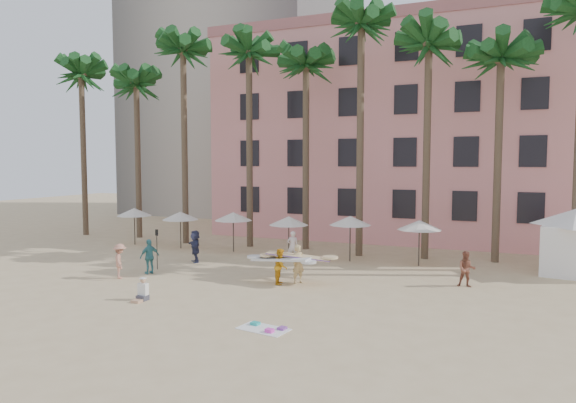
# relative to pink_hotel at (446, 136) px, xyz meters

# --- Properties ---
(ground) EXTENTS (120.00, 120.00, 0.00)m
(ground) POSITION_rel_pink_hotel_xyz_m (-7.00, -26.00, -8.00)
(ground) COLOR #D1B789
(ground) RESTS_ON ground
(pink_hotel) EXTENTS (35.00, 14.00, 16.00)m
(pink_hotel) POSITION_rel_pink_hotel_xyz_m (0.00, 0.00, 0.00)
(pink_hotel) COLOR pink
(pink_hotel) RESTS_ON ground
(grey_tower) EXTENTS (22.00, 18.00, 50.00)m
(grey_tower) POSITION_rel_pink_hotel_xyz_m (-25.00, 12.00, 17.00)
(grey_tower) COLOR #A89E8E
(grey_tower) RESTS_ON ground
(palm_row) EXTENTS (44.40, 5.40, 16.30)m
(palm_row) POSITION_rel_pink_hotel_xyz_m (-6.49, -11.00, 4.97)
(palm_row) COLOR brown
(palm_row) RESTS_ON ground
(umbrella_row) EXTENTS (22.50, 2.70, 2.73)m
(umbrella_row) POSITION_rel_pink_hotel_xyz_m (-10.00, -13.50, -5.67)
(umbrella_row) COLOR #332B23
(umbrella_row) RESTS_ON ground
(cabana) EXTENTS (5.21, 5.21, 3.50)m
(cabana) POSITION_rel_pink_hotel_xyz_m (7.88, -12.68, -5.93)
(cabana) COLOR white
(cabana) RESTS_ON ground
(beach_towel) EXTENTS (1.94, 1.29, 0.14)m
(beach_towel) POSITION_rel_pink_hotel_xyz_m (-3.34, -26.87, -7.97)
(beach_towel) COLOR white
(beach_towel) RESTS_ON ground
(carrier_yellow) EXTENTS (3.19, 1.37, 1.91)m
(carrier_yellow) POSITION_rel_pink_hotel_xyz_m (-4.79, -19.96, -6.94)
(carrier_yellow) COLOR tan
(carrier_yellow) RESTS_ON ground
(carrier_white) EXTENTS (3.00, 0.98, 1.73)m
(carrier_white) POSITION_rel_pink_hotel_xyz_m (-5.54, -20.42, -7.07)
(carrier_white) COLOR orange
(carrier_white) RESTS_ON ground
(beachgoers) EXTENTS (17.48, 8.58, 1.90)m
(beachgoers) POSITION_rel_pink_hotel_xyz_m (-9.75, -19.01, -7.09)
(beachgoers) COLOR silver
(beachgoers) RESTS_ON ground
(paddle) EXTENTS (0.18, 0.04, 2.23)m
(paddle) POSITION_rel_pink_hotel_xyz_m (-13.20, -19.93, -6.59)
(paddle) COLOR black
(paddle) RESTS_ON ground
(seated_man) EXTENTS (0.43, 0.74, 0.96)m
(seated_man) POSITION_rel_pink_hotel_xyz_m (-9.82, -25.47, -7.67)
(seated_man) COLOR #3F3F4C
(seated_man) RESTS_ON ground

